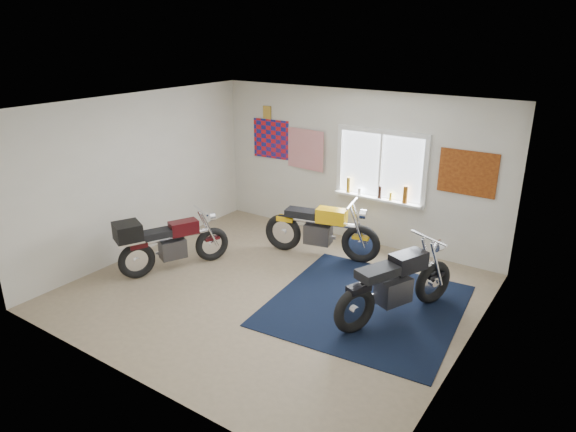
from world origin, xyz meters
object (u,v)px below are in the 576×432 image
Objects in this scene: yellow_triumph at (321,231)px; maroon_tourer at (166,243)px; navy_rug at (366,305)px; black_chrome_bike at (396,286)px.

maroon_tourer is (-1.73, -1.87, 0.03)m from yellow_triumph.
maroon_tourer is (-3.12, -0.78, 0.48)m from navy_rug.
navy_rug is 1.29× the size of yellow_triumph.
black_chrome_bike is at bearing -5.11° from navy_rug.
navy_rug is at bearing 108.57° from black_chrome_bike.
maroon_tourer is at bearing 125.37° from black_chrome_bike.
black_chrome_bike is 1.09× the size of maroon_tourer.
maroon_tourer reaches higher than navy_rug.
yellow_triumph is 1.05× the size of black_chrome_bike.
yellow_triumph is (-1.40, 1.09, 0.45)m from navy_rug.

